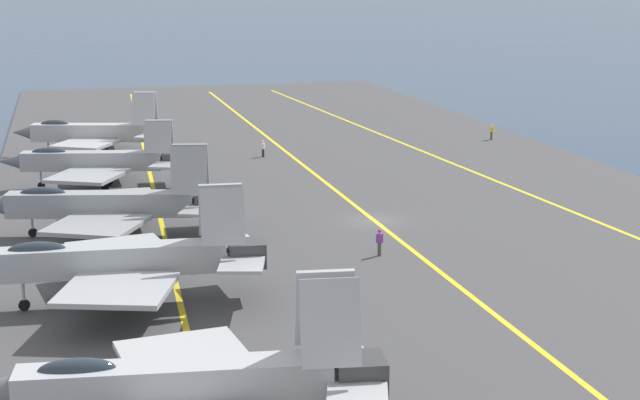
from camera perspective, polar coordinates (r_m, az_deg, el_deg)
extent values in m
plane|color=navy|center=(72.08, 3.15, -1.49)|extent=(2000.00, 2000.00, 0.00)
cube|color=#424244|center=(72.03, 3.15, -1.34)|extent=(183.00, 55.70, 0.40)
cube|color=yellow|center=(77.93, 13.94, -0.45)|extent=(164.33, 11.77, 0.01)
cube|color=yellow|center=(71.98, 3.15, -1.18)|extent=(164.70, 0.36, 0.01)
cube|color=yellow|center=(68.98, -9.07, -1.96)|extent=(164.56, 7.45, 0.01)
cube|color=#A8AAAF|center=(38.53, -8.39, -10.57)|extent=(3.14, 12.15, 1.68)
cube|color=#38383A|center=(39.03, 2.34, -10.11)|extent=(2.16, 2.17, 1.43)
ellipsoid|color=#232D38|center=(38.47, -13.96, -9.58)|extent=(1.28, 3.02, 0.92)
cube|color=#A8AAAF|center=(42.20, -7.76, -9.20)|extent=(6.43, 5.88, 0.28)
cube|color=#A8AAAF|center=(37.10, 0.62, -7.17)|extent=(1.28, 2.38, 3.32)
cube|color=#A8AAAF|center=(38.74, 0.24, -6.27)|extent=(1.28, 2.38, 3.32)
cube|color=#A8AAAF|center=(36.94, 2.19, -11.51)|extent=(3.34, 3.00, 0.20)
cube|color=#A8AAAF|center=(41.00, 1.11, -8.93)|extent=(2.91, 2.42, 0.20)
cube|color=#9EA3A8|center=(54.15, -12.11, -3.44)|extent=(2.60, 12.53, 1.62)
cube|color=#38383A|center=(54.35, -4.29, -3.12)|extent=(2.02, 2.16, 1.38)
ellipsoid|color=#232D38|center=(54.23, -16.15, -2.80)|extent=(1.13, 3.09, 0.89)
cube|color=#9EA3A8|center=(50.89, -11.73, -5.12)|extent=(6.91, 6.84, 0.28)
cube|color=#9EA3A8|center=(57.70, -11.57, -2.94)|extent=(6.30, 6.21, 0.28)
cube|color=#9EA3A8|center=(52.80, -5.69, -0.98)|extent=(1.13, 2.42, 3.06)
cube|color=#9EA3A8|center=(54.45, -5.83, -0.55)|extent=(1.13, 2.42, 3.06)
cube|color=#9EA3A8|center=(52.19, -4.59, -3.81)|extent=(3.30, 2.98, 0.20)
cube|color=#9EA3A8|center=(56.42, -5.03, -2.53)|extent=(3.01, 2.61, 0.20)
cylinder|color=#B2B2B7|center=(55.03, -16.86, -5.30)|extent=(0.16, 0.16, 1.76)
cylinder|color=black|center=(55.21, -16.82, -5.88)|extent=(0.27, 0.62, 0.60)
cylinder|color=#B2B2B7|center=(53.53, -10.71, -5.47)|extent=(0.16, 0.16, 1.76)
cylinder|color=black|center=(53.72, -10.68, -6.06)|extent=(0.27, 0.62, 0.60)
cylinder|color=#B2B2B7|center=(55.69, -10.70, -4.74)|extent=(0.16, 0.16, 1.76)
cylinder|color=black|center=(55.87, -10.67, -5.31)|extent=(0.27, 0.62, 0.60)
cube|color=gray|center=(68.66, -12.66, -0.23)|extent=(4.40, 12.73, 1.64)
cube|color=#38383A|center=(67.66, -6.38, -0.19)|extent=(2.29, 2.42, 1.39)
ellipsoid|color=#232D38|center=(69.32, -15.83, 0.37)|extent=(1.56, 3.21, 0.90)
cube|color=gray|center=(65.18, -12.86, -1.43)|extent=(7.61, 7.49, 0.28)
cube|color=gray|center=(72.25, -11.78, 0.03)|extent=(5.88, 5.61, 0.28)
cube|color=gray|center=(66.42, -7.67, 1.70)|extent=(1.49, 2.56, 3.23)
cube|color=gray|center=(68.11, -7.53, 1.98)|extent=(1.49, 2.56, 3.23)
cube|color=gray|center=(65.55, -6.97, -0.64)|extent=(3.51, 3.29, 0.20)
cube|color=gray|center=(69.86, -6.66, 0.23)|extent=(2.91, 2.53, 0.20)
cylinder|color=#B2B2B7|center=(70.06, -16.39, -1.49)|extent=(0.16, 0.16, 1.45)
cylinder|color=black|center=(70.16, -16.37, -1.83)|extent=(0.35, 0.63, 0.60)
cylinder|color=#B2B2B7|center=(67.70, -11.70, -1.72)|extent=(0.16, 0.16, 1.45)
cylinder|color=black|center=(67.81, -11.69, -2.07)|extent=(0.35, 0.63, 0.60)
cylinder|color=#B2B2B7|center=(69.90, -11.39, -1.24)|extent=(0.16, 0.16, 1.45)
cylinder|color=black|center=(70.00, -11.38, -1.58)|extent=(0.35, 0.63, 0.60)
cube|color=#93999E|center=(84.16, -13.14, 2.24)|extent=(4.04, 11.67, 1.54)
cone|color=#5B5E60|center=(85.72, -17.57, 2.16)|extent=(1.91, 2.46, 1.47)
cube|color=#38383A|center=(83.10, -8.46, 2.30)|extent=(2.14, 2.23, 1.31)
ellipsoid|color=#232D38|center=(84.78, -15.51, 2.68)|extent=(1.45, 2.94, 0.85)
cube|color=#93999E|center=(80.57, -13.34, 1.39)|extent=(7.57, 7.16, 0.28)
cube|color=#93999E|center=(87.79, -12.41, 2.38)|extent=(6.07, 5.16, 0.28)
cube|color=#93999E|center=(82.10, -9.44, 3.61)|extent=(1.28, 2.32, 2.58)
cube|color=#93999E|center=(83.69, -9.30, 3.79)|extent=(1.28, 2.32, 2.58)
cube|color=#93999E|center=(81.04, -8.96, 2.01)|extent=(3.43, 3.11, 0.20)
cube|color=#93999E|center=(85.28, -8.62, 2.57)|extent=(2.90, 2.32, 0.20)
cylinder|color=#B2B2B7|center=(85.39, -15.93, 1.15)|extent=(0.16, 0.16, 1.61)
cylinder|color=black|center=(85.49, -15.90, 0.82)|extent=(0.35, 0.63, 0.60)
cylinder|color=#B2B2B7|center=(83.20, -12.43, 1.04)|extent=(0.16, 0.16, 1.61)
cylinder|color=black|center=(83.30, -12.41, 0.70)|extent=(0.35, 0.63, 0.60)
cylinder|color=#B2B2B7|center=(85.28, -12.17, 1.35)|extent=(0.16, 0.16, 1.61)
cylinder|color=black|center=(85.38, -12.16, 1.01)|extent=(0.35, 0.63, 0.60)
cube|color=#A8AAAF|center=(99.69, -13.24, 3.85)|extent=(4.61, 11.43, 1.68)
cone|color=#5B5E60|center=(101.47, -16.88, 3.79)|extent=(2.11, 2.50, 1.60)
cube|color=#38383A|center=(98.30, -9.40, 3.89)|extent=(2.35, 2.29, 1.43)
ellipsoid|color=#232D38|center=(100.45, -15.19, 4.27)|extent=(1.62, 2.92, 0.93)
cube|color=#A8AAAF|center=(96.32, -13.49, 3.19)|extent=(7.08, 6.91, 0.28)
cube|color=#A8AAAF|center=(103.07, -12.56, 3.87)|extent=(5.45, 5.04, 0.28)
cube|color=#A8AAAF|center=(97.31, -10.25, 5.21)|extent=(1.49, 2.33, 3.13)
cube|color=#A8AAAF|center=(99.03, -10.07, 5.35)|extent=(1.49, 2.33, 3.13)
cube|color=#A8AAAF|center=(96.21, -9.89, 3.68)|extent=(3.45, 3.14, 0.20)
cube|color=#A8AAAF|center=(100.56, -9.44, 4.09)|extent=(2.98, 2.40, 0.20)
cylinder|color=#B2B2B7|center=(101.03, -15.53, 2.92)|extent=(0.16, 0.16, 1.48)
cylinder|color=black|center=(101.11, -15.52, 2.68)|extent=(0.37, 0.64, 0.60)
cylinder|color=#B2B2B7|center=(98.55, -12.70, 2.84)|extent=(0.16, 0.16, 1.48)
cylinder|color=black|center=(98.63, -12.69, 2.59)|extent=(0.37, 0.64, 0.60)
cylinder|color=#B2B2B7|center=(100.81, -12.40, 3.08)|extent=(0.16, 0.16, 1.48)
cylinder|color=black|center=(100.89, -12.39, 2.83)|extent=(0.37, 0.64, 0.60)
cylinder|color=#4C473D|center=(108.37, 9.94, 3.70)|extent=(0.24, 0.24, 0.86)
cube|color=yellow|center=(108.26, 9.95, 4.07)|extent=(0.39, 0.27, 0.54)
sphere|color=tan|center=(108.20, 9.96, 4.27)|extent=(0.22, 0.22, 0.22)
sphere|color=yellow|center=(108.19, 9.96, 4.31)|extent=(0.24, 0.24, 0.24)
cylinder|color=#4C473D|center=(62.94, 3.48, -2.88)|extent=(0.24, 0.24, 0.86)
cube|color=purple|center=(62.75, 3.49, -2.24)|extent=(0.37, 0.45, 0.58)
sphere|color=tan|center=(62.64, 3.49, -1.87)|extent=(0.22, 0.22, 0.22)
sphere|color=purple|center=(62.62, 3.49, -1.82)|extent=(0.24, 0.24, 0.24)
cylinder|color=#232328|center=(96.86, -3.33, 2.76)|extent=(0.24, 0.24, 0.80)
cube|color=white|center=(96.74, -3.34, 3.16)|extent=(0.45, 0.37, 0.57)
sphere|color=tan|center=(96.67, -3.34, 3.40)|extent=(0.22, 0.22, 0.22)
sphere|color=white|center=(96.66, -3.34, 3.43)|extent=(0.24, 0.24, 0.24)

